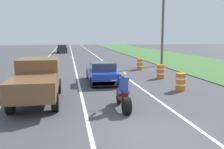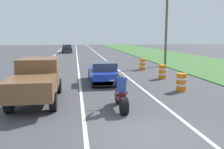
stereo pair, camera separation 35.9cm
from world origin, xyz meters
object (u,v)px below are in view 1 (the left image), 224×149
(construction_barrel_nearest, at_px, (181,82))
(construction_barrel_far, at_px, (140,64))
(sports_car_blue, at_px, (102,73))
(construction_barrel_mid, at_px, (161,72))
(pickup_truck_left_lane_brown, at_px, (37,79))
(motorcycle_with_rider, at_px, (123,96))
(distant_car_far_ahead, at_px, (62,49))

(construction_barrel_nearest, relative_size, construction_barrel_far, 1.00)
(sports_car_blue, bearing_deg, construction_barrel_mid, 10.55)
(construction_barrel_mid, bearing_deg, construction_barrel_far, 92.06)
(pickup_truck_left_lane_brown, height_order, construction_barrel_nearest, pickup_truck_left_lane_brown)
(construction_barrel_nearest, distance_m, construction_barrel_mid, 4.07)
(motorcycle_with_rider, height_order, sports_car_blue, motorcycle_with_rider)
(construction_barrel_mid, xyz_separation_m, distant_car_far_ahead, (-7.69, 29.54, 0.27))
(motorcycle_with_rider, relative_size, distant_car_far_ahead, 0.55)
(sports_car_blue, xyz_separation_m, construction_barrel_mid, (4.41, 0.82, -0.13))
(pickup_truck_left_lane_brown, distance_m, construction_barrel_far, 12.78)
(motorcycle_with_rider, bearing_deg, pickup_truck_left_lane_brown, 152.52)
(distant_car_far_ahead, bearing_deg, construction_barrel_nearest, -77.69)
(pickup_truck_left_lane_brown, relative_size, construction_barrel_mid, 4.80)
(sports_car_blue, bearing_deg, construction_barrel_nearest, -38.66)
(construction_barrel_far, height_order, distant_car_far_ahead, distant_car_far_ahead)
(sports_car_blue, height_order, construction_barrel_nearest, sports_car_blue)
(construction_barrel_mid, bearing_deg, construction_barrel_nearest, -95.08)
(motorcycle_with_rider, xyz_separation_m, sports_car_blue, (-0.01, 6.35, 0.04))
(construction_barrel_nearest, distance_m, distant_car_far_ahead, 34.39)
(pickup_truck_left_lane_brown, height_order, distant_car_far_ahead, pickup_truck_left_lane_brown)
(construction_barrel_nearest, bearing_deg, construction_barrel_mid, 84.92)
(pickup_truck_left_lane_brown, bearing_deg, distant_car_far_ahead, 89.39)
(motorcycle_with_rider, bearing_deg, construction_barrel_nearest, 37.69)
(motorcycle_with_rider, distance_m, construction_barrel_far, 12.67)
(pickup_truck_left_lane_brown, height_order, construction_barrel_far, pickup_truck_left_lane_brown)
(motorcycle_with_rider, xyz_separation_m, distant_car_far_ahead, (-3.30, 36.71, 0.18))
(sports_car_blue, relative_size, pickup_truck_left_lane_brown, 0.90)
(sports_car_blue, bearing_deg, pickup_truck_left_lane_brown, -129.41)
(construction_barrel_nearest, height_order, distant_car_far_ahead, distant_car_far_ahead)
(construction_barrel_nearest, relative_size, construction_barrel_mid, 1.00)
(sports_car_blue, bearing_deg, construction_barrel_far, 52.84)
(motorcycle_with_rider, distance_m, distant_car_far_ahead, 36.86)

